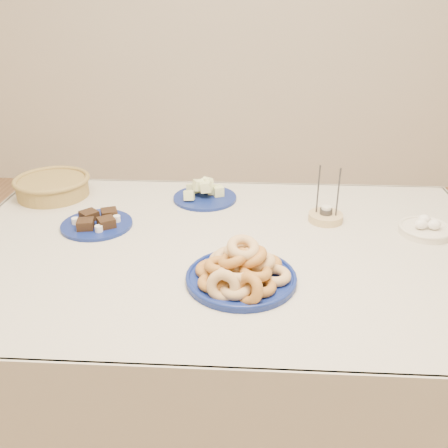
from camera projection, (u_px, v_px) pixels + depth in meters
The scene contains 8 objects.
ground at pixel (225, 420), 1.89m from camera, with size 5.00×5.00×0.00m, color #956846.
dining_table at pixel (225, 275), 1.61m from camera, with size 1.71×1.11×0.75m.
donut_platter at pixel (241, 271), 1.35m from camera, with size 0.38×0.38×0.14m.
melon_plate at pixel (205, 193), 1.89m from camera, with size 0.29×0.29×0.08m.
brownie_plate at pixel (97, 223), 1.68m from camera, with size 0.31×0.31×0.04m.
wicker_basket at pixel (52, 186), 1.91m from camera, with size 0.35×0.35×0.08m.
candle_holder at pixel (326, 216), 1.72m from camera, with size 0.15×0.15×0.20m.
egg_bowl at pixel (425, 228), 1.63m from camera, with size 0.20×0.20×0.06m.
Camera 1 is at (0.08, -1.37, 1.49)m, focal length 40.00 mm.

